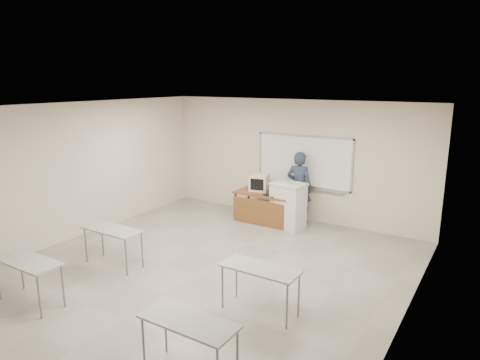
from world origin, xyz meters
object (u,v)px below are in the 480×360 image
Objects in this scene: laptop at (273,193)px; instructor_desk at (263,201)px; podium at (288,205)px; presenter at (299,187)px; keyboard at (281,183)px; crt_monitor at (259,182)px; mouse at (277,196)px; whiteboard at (304,162)px.

instructor_desk is at bearing -166.51° from laptop.
podium is 0.62× the size of presenter.
presenter reaches higher than keyboard.
crt_monitor is (-0.25, 0.24, 0.40)m from instructor_desk.
crt_monitor is 0.86m from keyboard.
podium is 0.34m from mouse.
instructor_desk is 1.36× the size of podium.
laptop is 0.72× the size of keyboard.
whiteboard is 25.23× the size of mouse.
whiteboard is 7.14× the size of laptop.
keyboard is at bearing -4.72° from laptop.
crt_monitor is 0.27× the size of presenter.
keyboard is (0.77, -0.35, 0.16)m from crt_monitor.
whiteboard reaches higher than mouse.
laptop is (-0.41, -0.02, 0.26)m from podium.
keyboard is at bearing -38.39° from crt_monitor.
laptop is at bearing 50.20° from presenter.
crt_monitor is 0.59m from laptop.
crt_monitor reaches higher than mouse.
presenter is at bearing 68.49° from laptop.
laptop is 0.19m from mouse.
instructor_desk is (-0.70, -0.78, -0.93)m from whiteboard.
mouse is 0.35m from keyboard.
keyboard is at bearing -101.35° from whiteboard.
whiteboard is 5.17× the size of keyboard.
laptop is at bearing -118.89° from whiteboard.
podium reaches higher than mouse.
mouse is (0.68, -0.33, -0.18)m from crt_monitor.
crt_monitor is at bearing 146.91° from mouse.
whiteboard reaches higher than crt_monitor.
podium is (0.67, 0.01, -0.00)m from instructor_desk.
instructor_desk is at bearing -131.91° from whiteboard.
podium is at bearing 84.88° from presenter.
laptop is at bearing -1.74° from instructor_desk.
mouse is 0.71m from presenter.
whiteboard is at bearing 65.25° from mouse.
whiteboard is at bearing 48.74° from instructor_desk.
whiteboard is at bearing -93.07° from presenter.
presenter reaches higher than podium.
whiteboard is 1.21m from podium.
podium is 2.28× the size of keyboard.
keyboard is at bearing 72.78° from presenter.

